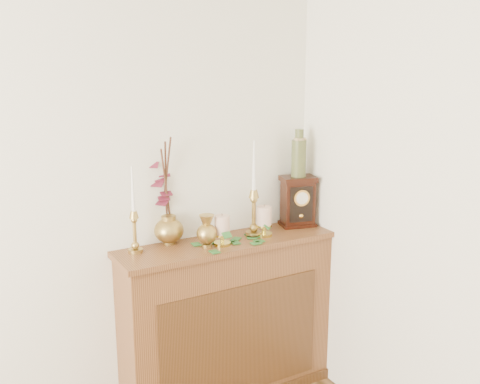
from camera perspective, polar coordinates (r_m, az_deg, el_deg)
console_shelf at (r=3.24m, az=-1.20°, el=-13.25°), size 1.24×0.34×0.93m
candlestick_left at (r=2.88m, az=-10.69°, el=-3.30°), size 0.07×0.07×0.45m
candlestick_center at (r=3.09m, az=1.41°, el=-1.34°), size 0.09×0.09×0.53m
bud_vase at (r=2.92m, az=-3.40°, el=-4.02°), size 0.11×0.11×0.18m
ginger_jar at (r=2.98m, az=-7.88°, el=-0.30°), size 0.24×0.25×0.58m
pillar_candle_left at (r=2.95m, az=-1.82°, el=-3.74°), size 0.09×0.09×0.17m
pillar_candle_right at (r=3.11m, az=2.46°, el=-2.81°), size 0.09×0.09×0.18m
ivy_garland at (r=2.98m, az=-0.54°, el=-5.12°), size 0.49×0.19×0.09m
mantel_clock at (r=3.29m, az=5.89°, el=-0.99°), size 0.23×0.18×0.30m
ceramic_vase at (r=3.24m, az=5.99°, el=3.71°), size 0.08×0.08×0.27m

